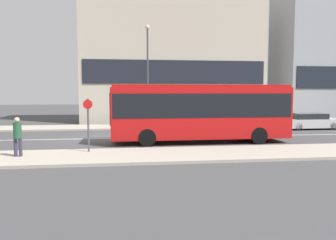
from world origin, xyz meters
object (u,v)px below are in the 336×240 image
parked_car_1 (310,122)px  street_lamp (148,67)px  parked_car_0 (250,122)px  pedestrian_near_stop (18,134)px  bus_stop_sign (88,121)px  city_bus (200,110)px

parked_car_1 → street_lamp: bearing=172.0°
parked_car_0 → street_lamp: street_lamp is taller
pedestrian_near_stop → bus_stop_sign: bus_stop_sign is taller
street_lamp → bus_stop_sign: bearing=-108.8°
city_bus → pedestrian_near_stop: size_ratio=5.98×
city_bus → parked_car_0: bearing=51.0°
pedestrian_near_stop → street_lamp: 13.46m
city_bus → bus_stop_sign: bearing=-148.7°
parked_car_1 → bus_stop_sign: size_ratio=1.84×
parked_car_0 → bus_stop_sign: bus_stop_sign is taller
pedestrian_near_stop → bus_stop_sign: bearing=11.8°
city_bus → parked_car_1: city_bus is taller
city_bus → parked_car_0: (5.22, 5.48, -1.32)m
city_bus → bus_stop_sign: 6.78m
parked_car_1 → street_lamp: 13.63m
city_bus → bus_stop_sign: (-6.05, -3.03, -0.32)m
bus_stop_sign → street_lamp: street_lamp is taller
parked_car_1 → pedestrian_near_stop: (-19.26, -9.37, 0.50)m
bus_stop_sign → parked_car_1: bearing=27.8°
pedestrian_near_stop → street_lamp: (6.46, 11.16, 3.84)m
parked_car_0 → city_bus: bearing=-133.6°
city_bus → parked_car_1: bearing=33.1°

